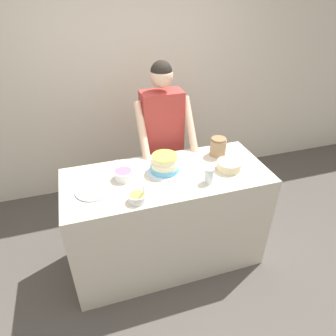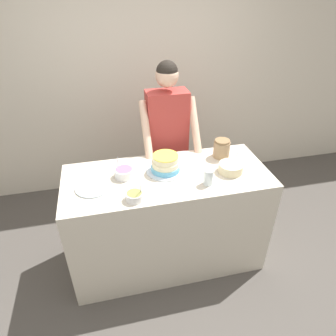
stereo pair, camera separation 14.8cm
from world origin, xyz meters
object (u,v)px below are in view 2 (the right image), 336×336
object	(u,v)px
frosting_bowl_olive	(135,196)
drinking_glass	(208,177)
stoneware_jar	(222,149)
frosting_bowl_purple	(124,172)
person_baker	(167,132)
frosting_bowl_white	(231,168)
cake	(165,164)
ceramic_plate	(93,187)

from	to	relation	value
frosting_bowl_olive	drinking_glass	distance (m)	0.58
stoneware_jar	frosting_bowl_purple	bearing A→B (deg)	-171.89
person_baker	frosting_bowl_white	xyz separation A→B (m)	(0.38, -0.67, -0.05)
cake	stoneware_jar	distance (m)	0.55
frosting_bowl_olive	frosting_bowl_white	xyz separation A→B (m)	(0.82, 0.18, 0.01)
cake	frosting_bowl_purple	size ratio (longest dim) A/B	1.95
person_baker	frosting_bowl_purple	distance (m)	0.72
ceramic_plate	frosting_bowl_purple	bearing A→B (deg)	20.92
frosting_bowl_purple	ceramic_plate	bearing A→B (deg)	-159.08
frosting_bowl_olive	frosting_bowl_white	size ratio (longest dim) A/B	0.80
cake	frosting_bowl_white	size ratio (longest dim) A/B	1.60
cake	drinking_glass	world-z (taller)	cake
person_baker	stoneware_jar	world-z (taller)	person_baker
frosting_bowl_olive	person_baker	bearing A→B (deg)	62.80
frosting_bowl_white	ceramic_plate	distance (m)	1.11
cake	ceramic_plate	world-z (taller)	cake
frosting_bowl_purple	frosting_bowl_white	distance (m)	0.87
cake	ceramic_plate	size ratio (longest dim) A/B	1.17
frosting_bowl_purple	drinking_glass	world-z (taller)	frosting_bowl_purple
frosting_bowl_olive	stoneware_jar	xyz separation A→B (m)	(0.83, 0.43, 0.05)
cake	drinking_glass	xyz separation A→B (m)	(0.29, -0.25, -0.00)
frosting_bowl_white	stoneware_jar	world-z (taller)	stoneware_jar
frosting_bowl_olive	drinking_glass	world-z (taller)	frosting_bowl_olive
person_baker	frosting_bowl_white	bearing A→B (deg)	-60.39
frosting_bowl_purple	frosting_bowl_white	size ratio (longest dim) A/B	0.82
frosting_bowl_olive	drinking_glass	size ratio (longest dim) A/B	1.26
person_baker	frosting_bowl_purple	bearing A→B (deg)	-131.47
frosting_bowl_olive	stoneware_jar	world-z (taller)	stoneware_jar
person_baker	cake	distance (m)	0.55
cake	drinking_glass	distance (m)	0.38
drinking_glass	stoneware_jar	bearing A→B (deg)	55.71
ceramic_plate	stoneware_jar	bearing A→B (deg)	11.09
frosting_bowl_purple	ceramic_plate	distance (m)	0.27
person_baker	frosting_bowl_purple	xyz separation A→B (m)	(-0.48, -0.54, -0.05)
frosting_bowl_purple	stoneware_jar	bearing A→B (deg)	8.11
frosting_bowl_purple	person_baker	bearing A→B (deg)	48.53
person_baker	cake	size ratio (longest dim) A/B	5.39
frosting_bowl_white	stoneware_jar	bearing A→B (deg)	86.25
person_baker	frosting_bowl_white	size ratio (longest dim) A/B	8.61
frosting_bowl_olive	ceramic_plate	size ratio (longest dim) A/B	0.58
frosting_bowl_purple	stoneware_jar	world-z (taller)	stoneware_jar
frosting_bowl_white	drinking_glass	xyz separation A→B (m)	(-0.24, -0.12, 0.02)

